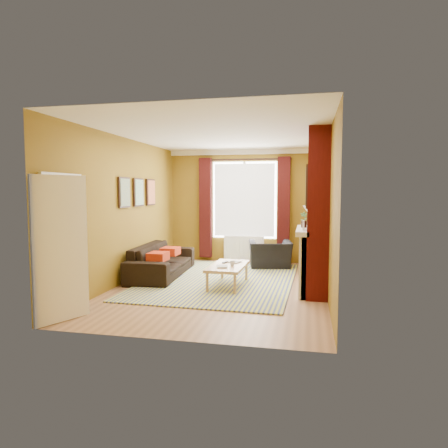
{
  "coord_description": "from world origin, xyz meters",
  "views": [
    {
      "loc": [
        1.57,
        -7.15,
        1.78
      ],
      "look_at": [
        0.0,
        0.25,
        1.15
      ],
      "focal_mm": 32.0,
      "sensor_mm": 36.0,
      "label": 1
    }
  ],
  "objects_px": {
    "wicker_stool": "(265,256)",
    "floor_lamp": "(307,219)",
    "sofa": "(162,260)",
    "coffee_table": "(228,267)",
    "armchair": "(270,254)"
  },
  "relations": [
    {
      "from": "sofa",
      "to": "floor_lamp",
      "type": "relative_size",
      "value": 1.56
    },
    {
      "from": "wicker_stool",
      "to": "floor_lamp",
      "type": "xyz_separation_m",
      "value": [
        0.95,
        0.01,
        0.89
      ]
    },
    {
      "from": "sofa",
      "to": "floor_lamp",
      "type": "bearing_deg",
      "value": -67.25
    },
    {
      "from": "sofa",
      "to": "coffee_table",
      "type": "distance_m",
      "value": 1.68
    },
    {
      "from": "armchair",
      "to": "wicker_stool",
      "type": "xyz_separation_m",
      "value": [
        -0.12,
        0.07,
        -0.06
      ]
    },
    {
      "from": "armchair",
      "to": "coffee_table",
      "type": "xyz_separation_m",
      "value": [
        -0.59,
        -2.01,
        0.06
      ]
    },
    {
      "from": "sofa",
      "to": "coffee_table",
      "type": "xyz_separation_m",
      "value": [
        1.55,
        -0.65,
        0.04
      ]
    },
    {
      "from": "sofa",
      "to": "armchair",
      "type": "bearing_deg",
      "value": -60.71
    },
    {
      "from": "armchair",
      "to": "wicker_stool",
      "type": "bearing_deg",
      "value": -40.23
    },
    {
      "from": "coffee_table",
      "to": "sofa",
      "type": "bearing_deg",
      "value": 158.64
    },
    {
      "from": "sofa",
      "to": "coffee_table",
      "type": "bearing_deg",
      "value": -115.98
    },
    {
      "from": "armchair",
      "to": "coffee_table",
      "type": "relative_size",
      "value": 0.76
    },
    {
      "from": "coffee_table",
      "to": "wicker_stool",
      "type": "distance_m",
      "value": 2.13
    },
    {
      "from": "armchair",
      "to": "floor_lamp",
      "type": "distance_m",
      "value": 1.18
    },
    {
      "from": "wicker_stool",
      "to": "floor_lamp",
      "type": "bearing_deg",
      "value": 0.86
    }
  ]
}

